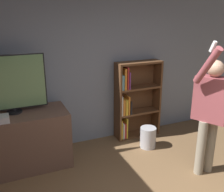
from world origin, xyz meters
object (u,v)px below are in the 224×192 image
at_px(game_console, 1,119).
at_px(person, 211,107).
at_px(television, 11,84).
at_px(waste_bin, 148,137).
at_px(bookshelf, 133,100).

distance_m(game_console, person, 2.87).
bearing_deg(television, game_console, -123.56).
relative_size(game_console, waste_bin, 0.57).
relative_size(person, waste_bin, 5.33).
xyz_separation_m(television, bookshelf, (2.08, 0.20, -0.60)).
xyz_separation_m(television, game_console, (-0.19, -0.29, -0.40)).
bearing_deg(game_console, waste_bin, -0.64).
distance_m(bookshelf, waste_bin, 0.74).
bearing_deg(television, person, -27.46).
bearing_deg(game_console, person, -20.61).
bearing_deg(game_console, bookshelf, 12.04).
relative_size(bookshelf, person, 0.73).
bearing_deg(bookshelf, person, -74.68).
distance_m(person, waste_bin, 1.35).
xyz_separation_m(game_console, waste_bin, (2.31, -0.03, -0.73)).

